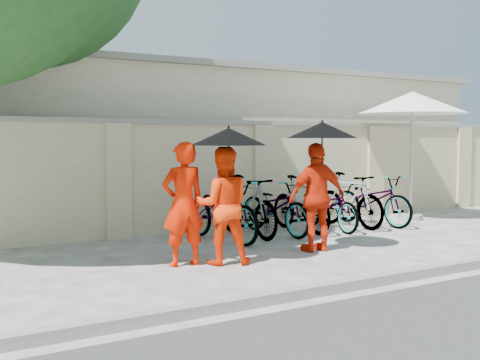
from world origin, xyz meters
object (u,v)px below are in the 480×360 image
monk_center (223,206)px  monk_left (183,204)px  monk_right (317,197)px  patio_umbrella (412,104)px

monk_center → monk_left: bearing=3.5°
monk_left → monk_right: (2.21, -0.13, -0.01)m
monk_left → patio_umbrella: size_ratio=0.57×
patio_umbrella → monk_right: bearing=-155.7°
monk_center → patio_umbrella: (5.69, 1.85, 1.64)m
monk_left → monk_right: bearing=177.8°
monk_right → patio_umbrella: 4.67m
monk_center → monk_right: monk_right is taller
monk_left → monk_center: size_ratio=1.04×
monk_right → patio_umbrella: (3.99, 1.80, 1.62)m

